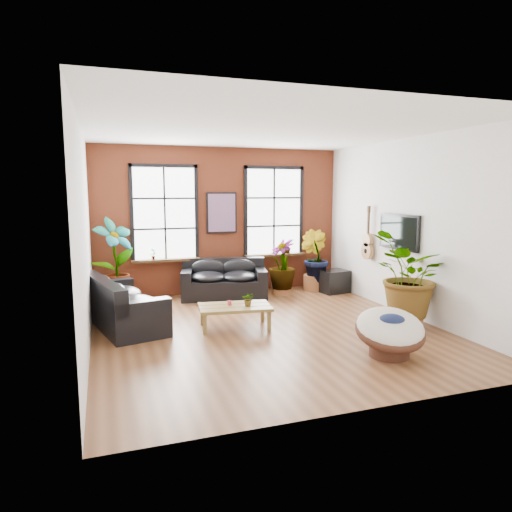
{
  "coord_description": "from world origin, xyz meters",
  "views": [
    {
      "loc": [
        -2.73,
        -7.48,
        2.47
      ],
      "look_at": [
        0.0,
        0.6,
        1.25
      ],
      "focal_mm": 32.0,
      "sensor_mm": 36.0,
      "label": 1
    }
  ],
  "objects_px": {
    "sofa_left": "(121,304)",
    "sofa_back": "(224,280)",
    "coffee_table": "(235,308)",
    "papasan_chair": "(390,331)"
  },
  "relations": [
    {
      "from": "sofa_left",
      "to": "sofa_back",
      "type": "bearing_deg",
      "value": -69.47
    },
    {
      "from": "coffee_table",
      "to": "papasan_chair",
      "type": "height_order",
      "value": "papasan_chair"
    },
    {
      "from": "sofa_back",
      "to": "sofa_left",
      "type": "relative_size",
      "value": 0.86
    },
    {
      "from": "sofa_back",
      "to": "sofa_left",
      "type": "height_order",
      "value": "sofa_left"
    },
    {
      "from": "sofa_left",
      "to": "coffee_table",
      "type": "xyz_separation_m",
      "value": [
        1.95,
        -0.78,
        -0.05
      ]
    },
    {
      "from": "sofa_back",
      "to": "sofa_left",
      "type": "distance_m",
      "value": 2.89
    },
    {
      "from": "sofa_left",
      "to": "papasan_chair",
      "type": "xyz_separation_m",
      "value": [
        3.76,
        -2.91,
        -0.01
      ]
    },
    {
      "from": "coffee_table",
      "to": "papasan_chair",
      "type": "relative_size",
      "value": 1.06
    },
    {
      "from": "coffee_table",
      "to": "sofa_left",
      "type": "bearing_deg",
      "value": 165.85
    },
    {
      "from": "sofa_left",
      "to": "coffee_table",
      "type": "distance_m",
      "value": 2.1
    }
  ]
}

